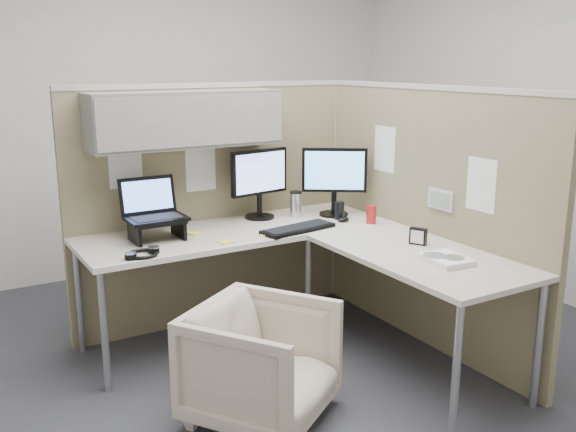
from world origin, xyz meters
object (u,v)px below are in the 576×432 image
desk (302,246)px  office_chair (261,358)px  keyboard (298,229)px  monitor_left (259,178)px

desk → office_chair: size_ratio=3.04×
office_chair → keyboard: size_ratio=1.33×
desk → keyboard: keyboard is taller
office_chair → monitor_left: monitor_left is taller
desk → office_chair: (-0.57, -0.54, -0.36)m
office_chair → monitor_left: (0.60, 1.13, 0.68)m
desk → monitor_left: monitor_left is taller
office_chair → monitor_left: bearing=28.2°
monitor_left → keyboard: size_ratio=0.94×
monitor_left → keyboard: bearing=-92.0°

